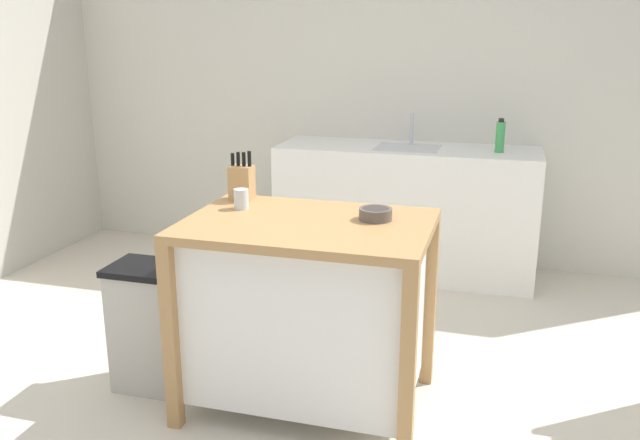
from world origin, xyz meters
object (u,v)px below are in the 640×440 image
(trash_bin, at_px, (151,326))
(bottle_hand_soap, at_px, (500,137))
(bowl_ceramic_wide, at_px, (376,214))
(sink_faucet, at_px, (412,129))
(drinking_cup, at_px, (241,199))
(knife_block, at_px, (242,182))
(kitchen_island, at_px, (308,304))

(trash_bin, height_order, bottle_hand_soap, bottle_hand_soap)
(bowl_ceramic_wide, xyz_separation_m, sink_faucet, (-0.13, 1.94, 0.10))
(drinking_cup, relative_size, sink_faucet, 0.43)
(knife_block, bearing_deg, bowl_ceramic_wide, -13.84)
(kitchen_island, height_order, sink_faucet, sink_faucet)
(knife_block, xyz_separation_m, bottle_hand_soap, (1.19, 1.59, 0.03))
(kitchen_island, distance_m, bowl_ceramic_wide, 0.52)
(bowl_ceramic_wide, xyz_separation_m, trash_bin, (-1.06, -0.16, -0.61))
(trash_bin, distance_m, sink_faucet, 2.41)
(bowl_ceramic_wide, bearing_deg, sink_faucet, 93.82)
(kitchen_island, xyz_separation_m, drinking_cup, (-0.36, 0.12, 0.44))
(sink_faucet, distance_m, bottle_hand_soap, 0.64)
(kitchen_island, relative_size, sink_faucet, 4.93)
(knife_block, xyz_separation_m, drinking_cup, (0.06, -0.16, -0.04))
(trash_bin, bearing_deg, bottle_hand_soap, 51.16)
(kitchen_island, xyz_separation_m, sink_faucet, (0.15, 2.04, 0.52))
(bowl_ceramic_wide, height_order, trash_bin, bowl_ceramic_wide)
(bottle_hand_soap, bearing_deg, kitchen_island, -112.34)
(bottle_hand_soap, bearing_deg, bowl_ceramic_wide, -105.39)
(bottle_hand_soap, bearing_deg, drinking_cup, -122.77)
(trash_bin, xyz_separation_m, bottle_hand_soap, (1.55, 1.93, 0.70))
(drinking_cup, xyz_separation_m, trash_bin, (-0.42, -0.17, -0.63))
(bowl_ceramic_wide, height_order, sink_faucet, sink_faucet)
(knife_block, distance_m, sink_faucet, 1.86)
(drinking_cup, xyz_separation_m, sink_faucet, (0.51, 1.93, 0.08))
(kitchen_island, xyz_separation_m, trash_bin, (-0.78, -0.06, -0.18))
(trash_bin, height_order, sink_faucet, sink_faucet)
(kitchen_island, bearing_deg, trash_bin, -175.90)
(drinking_cup, bearing_deg, sink_faucet, 75.09)
(kitchen_island, bearing_deg, bottle_hand_soap, 67.66)
(bowl_ceramic_wide, bearing_deg, kitchen_island, -159.67)
(kitchen_island, relative_size, knife_block, 4.42)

